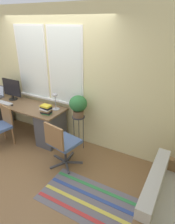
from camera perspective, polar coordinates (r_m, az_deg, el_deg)
The scene contains 14 objects.
ground_plane at distance 4.29m, azimuth -13.58°, elevation -10.15°, with size 14.00×14.00×0.00m, color brown.
wall_back_with_window at distance 4.24m, azimuth -8.84°, elevation 10.15°, with size 9.00×0.12×2.70m.
desk at distance 4.78m, azimuth -18.25°, elevation -1.43°, with size 2.16×0.66×0.74m.
monitor at distance 4.87m, azimuth -20.84°, elevation 6.18°, with size 0.52×0.20×0.48m.
keyboard at distance 4.78m, azimuth -22.58°, elevation 2.44°, with size 0.39×0.13×0.02m.
mouse at distance 4.56m, azimuth -20.74°, elevation 1.80°, with size 0.04×0.06×0.03m.
desk_lamp at distance 4.08m, azimuth -9.20°, elevation 3.87°, with size 0.15×0.15×0.35m.
book_stack at distance 3.96m, azimuth -11.74°, elevation 0.73°, with size 0.23×0.18×0.19m.
desk_chair_wooden at distance 4.47m, azimuth -23.37°, elevation -3.44°, with size 0.47×0.48×0.82m.
office_chair_swivel at distance 3.52m, azimuth -7.33°, elevation -8.66°, with size 0.60×0.60×0.88m.
couch_loveseat at distance 2.93m, azimuth 22.86°, elevation -24.76°, with size 0.74×1.34×0.74m.
plant_stand at distance 3.92m, azimuth -2.58°, elevation -2.54°, with size 0.25×0.25×0.71m.
potted_plant at distance 3.78m, azimuth -2.68°, elevation 2.05°, with size 0.34×0.34×0.43m.
floor_rug_striped at distance 3.21m, azimuth 0.08°, elevation -23.74°, with size 1.44×0.76×0.01m.
Camera 1 is at (2.54, -2.48, 2.41)m, focal length 32.00 mm.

